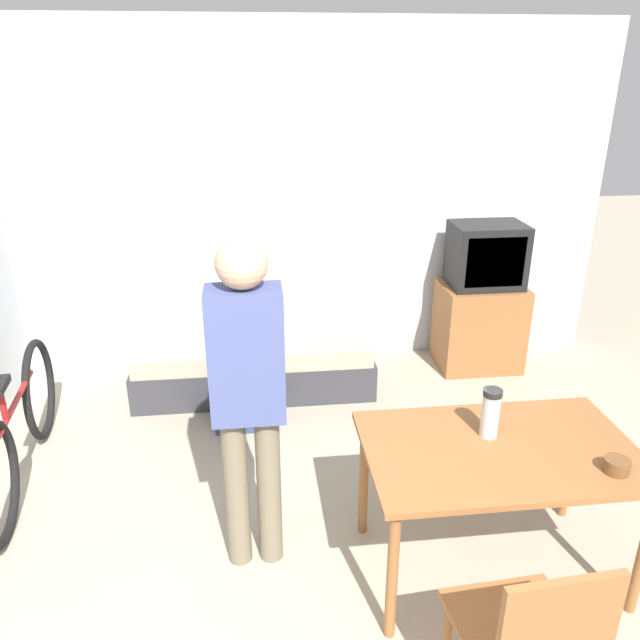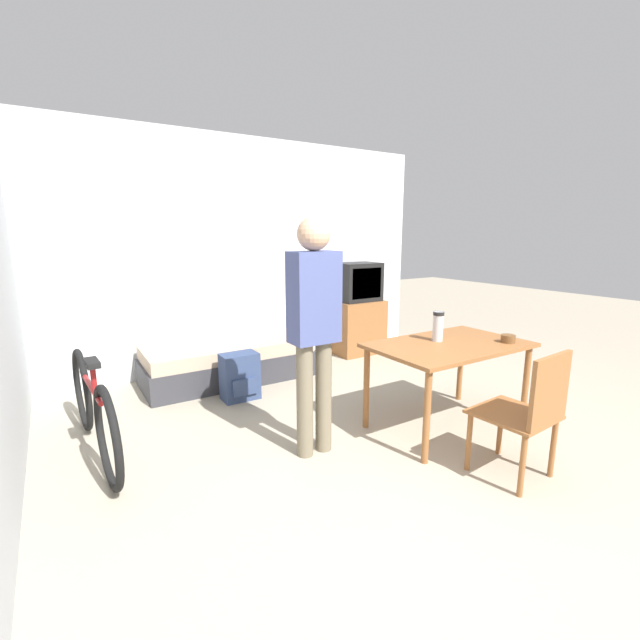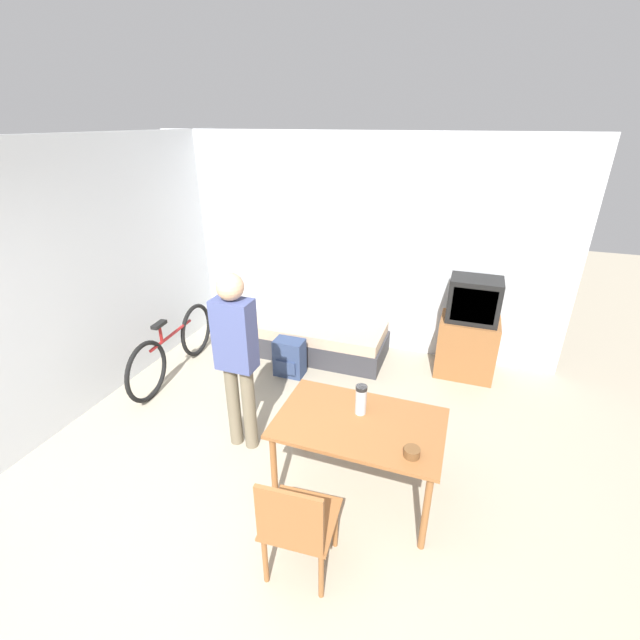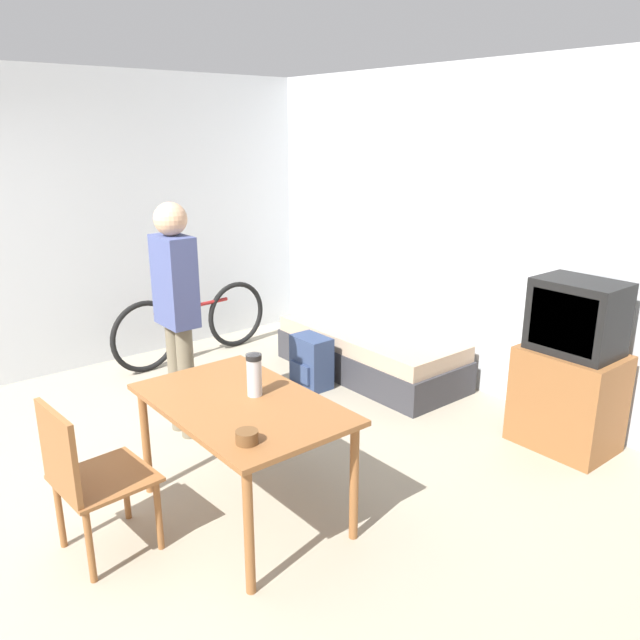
{
  "view_description": "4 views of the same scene",
  "coord_description": "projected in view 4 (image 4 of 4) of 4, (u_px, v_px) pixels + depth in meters",
  "views": [
    {
      "loc": [
        -0.29,
        -1.11,
        2.39
      ],
      "look_at": [
        0.08,
        2.01,
        1.08
      ],
      "focal_mm": 35.0,
      "sensor_mm": 36.0,
      "label": 1
    },
    {
      "loc": [
        -1.84,
        -1.07,
        1.61
      ],
      "look_at": [
        0.09,
        2.02,
        0.86
      ],
      "focal_mm": 24.0,
      "sensor_mm": 36.0,
      "label": 2
    },
    {
      "loc": [
        1.43,
        -1.34,
        2.81
      ],
      "look_at": [
        0.21,
        2.09,
        1.1
      ],
      "focal_mm": 24.0,
      "sensor_mm": 36.0,
      "label": 3
    },
    {
      "loc": [
        3.59,
        -0.46,
        2.19
      ],
      "look_at": [
        0.31,
        2.23,
        0.87
      ],
      "focal_mm": 35.0,
      "sensor_mm": 36.0,
      "label": 4
    }
  ],
  "objects": [
    {
      "name": "dining_table",
      "position": [
        242.0,
        415.0,
        3.51
      ],
      "size": [
        1.27,
        0.8,
        0.72
      ],
      "color": "brown",
      "rests_on": "ground_plane"
    },
    {
      "name": "bicycle",
      "position": [
        193.0,
        324.0,
        6.1
      ],
      "size": [
        0.18,
        1.72,
        0.77
      ],
      "color": "black",
      "rests_on": "ground_plane"
    },
    {
      "name": "backpack",
      "position": [
        311.0,
        362.0,
        5.44
      ],
      "size": [
        0.35,
        0.26,
        0.46
      ],
      "color": "navy",
      "rests_on": "ground_plane"
    },
    {
      "name": "wall_left",
      "position": [
        128.0,
        220.0,
        5.93
      ],
      "size": [
        0.06,
        4.78,
        2.7
      ],
      "color": "silver",
      "rests_on": "ground_plane"
    },
    {
      "name": "person_standing",
      "position": [
        176.0,
        303.0,
        4.39
      ],
      "size": [
        0.34,
        0.23,
        1.71
      ],
      "color": "#6B604C",
      "rests_on": "ground_plane"
    },
    {
      "name": "mate_bowl",
      "position": [
        247.0,
        437.0,
        3.02
      ],
      "size": [
        0.11,
        0.11,
        0.06
      ],
      "color": "brown",
      "rests_on": "dining_table"
    },
    {
      "name": "tv",
      "position": [
        571.0,
        372.0,
        4.33
      ],
      "size": [
        0.66,
        0.5,
        1.22
      ],
      "color": "brown",
      "rests_on": "ground_plane"
    },
    {
      "name": "thermos_flask",
      "position": [
        254.0,
        373.0,
        3.53
      ],
      "size": [
        0.09,
        0.09,
        0.25
      ],
      "color": "#B7B7BC",
      "rests_on": "dining_table"
    },
    {
      "name": "wooden_chair",
      "position": [
        85.0,
        473.0,
        3.18
      ],
      "size": [
        0.49,
        0.49,
        0.88
      ],
      "color": "brown",
      "rests_on": "ground_plane"
    },
    {
      "name": "wall_back",
      "position": [
        437.0,
        227.0,
        5.49
      ],
      "size": [
        5.28,
        0.06,
        2.7
      ],
      "color": "silver",
      "rests_on": "ground_plane"
    },
    {
      "name": "daybed",
      "position": [
        370.0,
        352.0,
        5.73
      ],
      "size": [
        1.81,
        0.78,
        0.42
      ],
      "color": "#333338",
      "rests_on": "ground_plane"
    }
  ]
}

